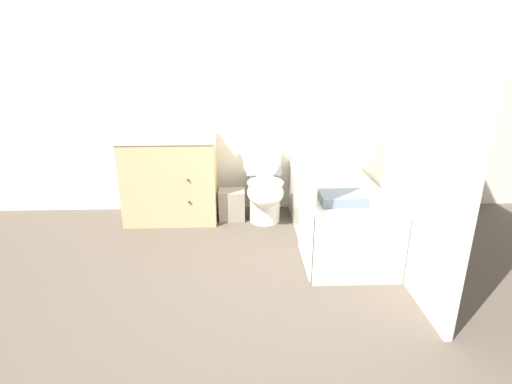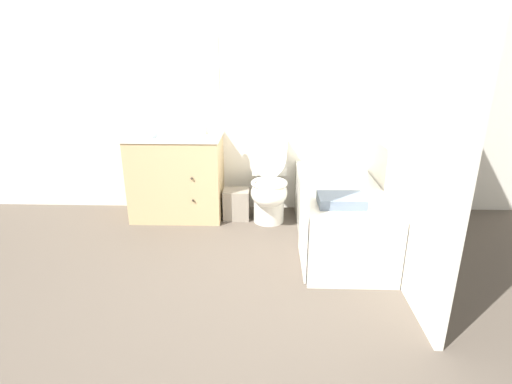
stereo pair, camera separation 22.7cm
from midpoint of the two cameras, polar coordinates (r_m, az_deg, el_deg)
The scene contains 13 objects.
ground_plane at distance 2.92m, azimuth -3.83°, elevation -14.86°, with size 14.00×14.00×0.00m, color brown.
wall_back at distance 4.16m, azimuth -3.74°, elevation 14.12°, with size 8.00×0.06×2.50m.
wall_right at distance 3.47m, azimuth 16.93°, elevation 12.19°, with size 0.05×2.71×2.50m.
vanity_cabinet at distance 4.13m, azimuth -13.59°, elevation 2.02°, with size 0.93×0.55×0.86m.
sink_faucet at distance 4.19m, azimuth -13.63°, elevation 8.73°, with size 0.14×0.12×0.12m.
toilet at distance 4.00m, azimuth -0.37°, elevation 0.88°, with size 0.36×0.64×0.85m.
bathtub at distance 3.68m, azimuth 9.61°, elevation -2.71°, with size 0.68×1.59×0.53m.
shower_curtain at distance 2.98m, azimuth 5.44°, elevation 6.31°, with size 0.02×0.59×1.93m.
wastebasket at distance 4.10m, azimuth -5.04°, elevation -1.82°, with size 0.26×0.22×0.31m.
tissue_box at distance 4.02m, azimuth -10.46°, elevation 8.60°, with size 0.13×0.15×0.10m.
soap_dispenser at distance 3.94m, azimuth -8.45°, elevation 9.06°, with size 0.05×0.05×0.18m.
hand_towel_folded at distance 3.97m, azimuth -18.61°, elevation 7.56°, with size 0.27×0.18×0.06m.
bath_towel_folded at distance 3.13m, azimuth 10.27°, elevation -0.88°, with size 0.35×0.26×0.08m.
Camera 1 is at (-0.02, -2.40, 1.66)m, focal length 28.00 mm.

